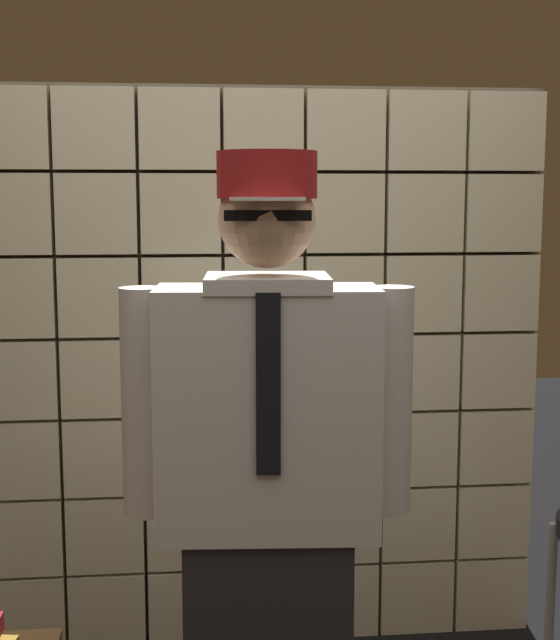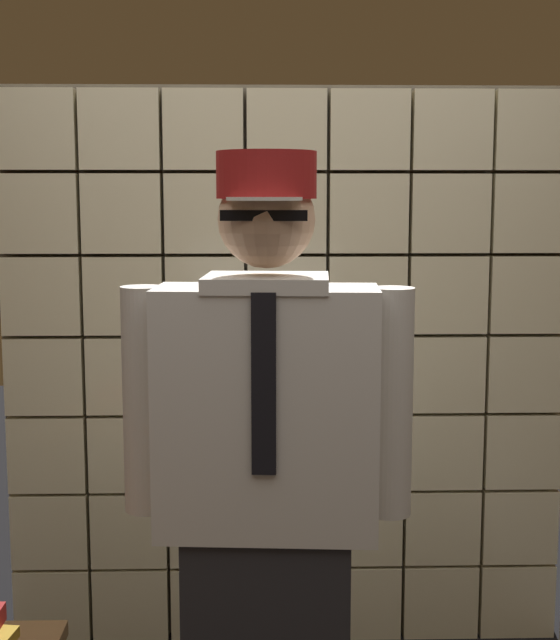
# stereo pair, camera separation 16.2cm
# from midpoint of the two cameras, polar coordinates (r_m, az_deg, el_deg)

# --- Properties ---
(glass_block_wall) EXTENTS (2.06, 0.10, 2.06)m
(glass_block_wall) POSITION_cam_midpoint_polar(r_m,az_deg,el_deg) (3.29, -2.48, -3.42)
(glass_block_wall) COLOR beige
(glass_block_wall) RESTS_ON ground
(standing_person) EXTENTS (0.70, 0.31, 1.76)m
(standing_person) POSITION_cam_midpoint_polar(r_m,az_deg,el_deg) (2.24, -2.90, -11.46)
(standing_person) COLOR #28282D
(standing_person) RESTS_ON ground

